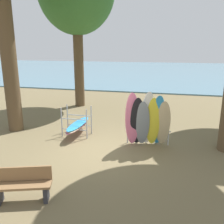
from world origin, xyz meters
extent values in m
plane|color=brown|center=(0.00, 0.00, 0.00)|extent=(80.00, 80.00, 0.00)
cube|color=slate|center=(0.00, 29.49, 0.05)|extent=(80.00, 36.00, 0.10)
cylinder|color=brown|center=(-4.54, 1.36, 3.55)|extent=(0.64, 0.64, 7.11)
cylinder|color=brown|center=(-3.38, 6.44, 2.72)|extent=(0.60, 0.60, 5.45)
ellipsoid|color=pink|center=(0.90, 0.66, 1.08)|extent=(0.60, 0.75, 2.16)
ellipsoid|color=black|center=(1.09, 0.69, 0.99)|extent=(0.64, 0.83, 1.98)
ellipsoid|color=gray|center=(1.27, 0.73, 0.92)|extent=(0.61, 0.77, 1.85)
ellipsoid|color=white|center=(1.46, 0.76, 1.11)|extent=(0.64, 0.88, 2.21)
ellipsoid|color=yellow|center=(1.65, 0.80, 0.99)|extent=(0.59, 0.76, 1.98)
ellipsoid|color=#2D8ED1|center=(1.83, 0.83, 1.04)|extent=(0.60, 0.87, 2.08)
ellipsoid|color=#C6B289|center=(2.02, 0.87, 0.94)|extent=(0.58, 0.78, 1.87)
cylinder|color=#9EA0A5|center=(0.68, 0.98, 0.28)|extent=(0.04, 0.04, 0.55)
cylinder|color=#9EA0A5|center=(2.24, 1.14, 0.28)|extent=(0.04, 0.04, 0.55)
cylinder|color=#9EA0A5|center=(1.46, 1.06, 0.55)|extent=(1.72, 0.22, 0.04)
cylinder|color=#9EA0A5|center=(-2.12, 1.05, 0.62)|extent=(0.05, 0.05, 1.25)
cylinder|color=#9EA0A5|center=(-1.02, 1.05, 0.62)|extent=(0.05, 0.05, 1.25)
cylinder|color=#9EA0A5|center=(-2.12, 1.65, 0.62)|extent=(0.05, 0.05, 1.25)
cylinder|color=#9EA0A5|center=(-1.02, 1.65, 0.62)|extent=(0.05, 0.05, 1.25)
cylinder|color=#9EA0A5|center=(-1.57, 1.05, 0.35)|extent=(1.10, 0.04, 0.04)
cylinder|color=#9EA0A5|center=(-1.57, 1.05, 0.80)|extent=(1.10, 0.04, 0.04)
cylinder|color=#9EA0A5|center=(-1.57, 1.65, 0.35)|extent=(1.10, 0.04, 0.04)
cylinder|color=#9EA0A5|center=(-1.57, 1.65, 0.80)|extent=(1.10, 0.04, 0.04)
ellipsoid|color=pink|center=(-1.56, 1.35, 0.40)|extent=(0.52, 2.10, 0.06)
ellipsoid|color=#C6B289|center=(-1.55, 1.35, 0.46)|extent=(0.64, 2.13, 0.06)
ellipsoid|color=#2D8ED1|center=(-1.51, 1.35, 0.52)|extent=(0.54, 2.11, 0.06)
cube|color=#2D2D33|center=(-0.61, -3.15, 0.21)|extent=(0.20, 0.34, 0.42)
cube|color=olive|center=(-1.14, -3.33, 0.45)|extent=(1.45, 0.83, 0.06)
cube|color=olive|center=(-1.20, -3.16, 0.67)|extent=(1.34, 0.51, 0.36)
camera|label=1|loc=(2.22, -7.92, 3.73)|focal=39.33mm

